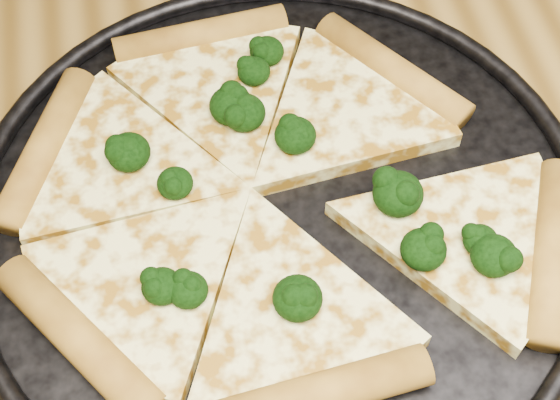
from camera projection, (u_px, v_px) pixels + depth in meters
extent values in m
cube|color=olive|center=(457.00, 319.00, 0.51)|extent=(1.20, 0.90, 0.04)
cylinder|color=black|center=(280.00, 211.00, 0.52)|extent=(0.38, 0.38, 0.01)
torus|color=black|center=(280.00, 205.00, 0.52)|extent=(0.40, 0.40, 0.01)
cylinder|color=#B8882E|center=(392.00, 70.00, 0.57)|extent=(0.09, 0.11, 0.02)
cylinder|color=#B8882E|center=(201.00, 36.00, 0.59)|extent=(0.13, 0.04, 0.02)
cylinder|color=#B8882E|center=(45.00, 148.00, 0.53)|extent=(0.07, 0.12, 0.02)
cylinder|color=#B8882E|center=(78.00, 338.00, 0.46)|extent=(0.09, 0.11, 0.02)
cylinder|color=#B8882E|center=(319.00, 394.00, 0.44)|extent=(0.13, 0.04, 0.02)
cylinder|color=#B8882E|center=(552.00, 251.00, 0.49)|extent=(0.07, 0.12, 0.02)
ellipsoid|color=black|center=(480.00, 240.00, 0.49)|extent=(0.02, 0.02, 0.02)
ellipsoid|color=black|center=(232.00, 106.00, 0.54)|extent=(0.03, 0.03, 0.02)
ellipsoid|color=black|center=(244.00, 113.00, 0.54)|extent=(0.03, 0.03, 0.02)
ellipsoid|color=black|center=(298.00, 298.00, 0.46)|extent=(0.03, 0.03, 0.02)
ellipsoid|color=black|center=(295.00, 135.00, 0.53)|extent=(0.03, 0.03, 0.02)
ellipsoid|color=black|center=(423.00, 249.00, 0.48)|extent=(0.03, 0.03, 0.02)
ellipsoid|color=black|center=(398.00, 194.00, 0.50)|extent=(0.03, 0.03, 0.02)
ellipsoid|color=black|center=(267.00, 51.00, 0.57)|extent=(0.02, 0.02, 0.02)
ellipsoid|color=black|center=(254.00, 71.00, 0.56)|extent=(0.02, 0.02, 0.02)
ellipsoid|color=black|center=(175.00, 183.00, 0.51)|extent=(0.02, 0.02, 0.02)
ellipsoid|color=black|center=(162.00, 286.00, 0.47)|extent=(0.02, 0.02, 0.02)
ellipsoid|color=black|center=(188.00, 290.00, 0.47)|extent=(0.02, 0.02, 0.02)
ellipsoid|color=black|center=(494.00, 255.00, 0.48)|extent=(0.03, 0.03, 0.02)
ellipsoid|color=black|center=(129.00, 152.00, 0.52)|extent=(0.03, 0.03, 0.02)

